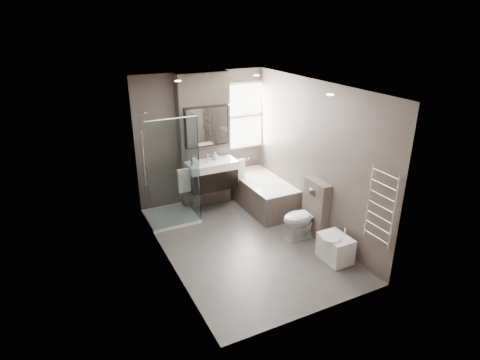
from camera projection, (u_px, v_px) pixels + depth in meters
room at (246, 171)px, 6.22m from camera, size 2.70×3.90×2.70m
vanity_pier at (204, 141)px, 7.69m from camera, size 1.00×0.25×2.60m
vanity at (212, 174)px, 7.62m from camera, size 0.95×0.47×0.66m
mirror_cabinet at (207, 126)px, 7.43m from camera, size 0.86×0.08×0.76m
towel_left at (184, 181)px, 7.38m from camera, size 0.24×0.06×0.44m
towel_right at (239, 171)px, 7.84m from camera, size 0.24×0.06×0.44m
shower_enclosure at (176, 195)px, 7.34m from camera, size 0.90×0.90×2.00m
bathtub at (262, 192)px, 7.89m from camera, size 0.75×1.60×0.57m
window at (244, 116)px, 8.00m from camera, size 0.98×0.06×1.33m
toilet at (303, 218)px, 6.78m from camera, size 0.73×0.42×0.74m
cistern_box at (316, 208)px, 6.82m from camera, size 0.19×0.55×1.00m
bidet at (335, 248)px, 6.19m from camera, size 0.44×0.51×0.53m
towel_radiator at (381, 206)px, 5.48m from camera, size 0.03×0.49×1.10m
soap_bottle_a at (194, 160)px, 7.33m from camera, size 0.09×0.09×0.19m
soap_bottle_b at (215, 156)px, 7.60m from camera, size 0.11×0.11×0.14m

